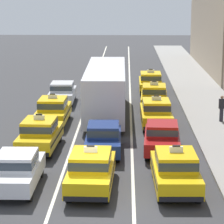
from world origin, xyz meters
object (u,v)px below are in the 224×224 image
at_px(taxi_left_third, 53,110).
at_px(taxi_right_fourth, 154,96).
at_px(taxi_left_second, 40,134).
at_px(sedan_left_fourth, 62,92).
at_px(taxi_right_fifth, 151,82).
at_px(sedan_left_nearest, 17,169).
at_px(taxi_right_nearest, 175,170).
at_px(pedestrian_mid_block, 222,108).
at_px(taxi_center_nearest, 91,169).
at_px(bus_center_third, 106,88).
at_px(taxi_right_third, 156,112).
at_px(sedan_center_second, 103,138).
at_px(sedan_right_second, 162,137).

height_order(taxi_left_third, taxi_right_fourth, same).
bearing_deg(taxi_right_fourth, taxi_left_second, -121.17).
height_order(sedan_left_fourth, taxi_right_fifth, taxi_right_fifth).
relative_size(sedan_left_nearest, taxi_right_nearest, 0.94).
height_order(sedan_left_nearest, taxi_right_fifth, taxi_right_fifth).
bearing_deg(pedestrian_mid_block, taxi_right_fourth, 131.29).
xyz_separation_m(sedan_left_nearest, pedestrian_mid_block, (10.50, 11.85, 0.13)).
xyz_separation_m(taxi_center_nearest, bus_center_third, (0.11, 14.07, 0.94)).
height_order(sedan_left_nearest, pedestrian_mid_block, pedestrian_mid_block).
bearing_deg(taxi_left_third, pedestrian_mid_block, 2.27).
height_order(taxi_right_third, taxi_right_fifth, same).
xyz_separation_m(sedan_left_fourth, taxi_center_nearest, (3.21, -17.82, 0.03)).
bearing_deg(taxi_right_fifth, pedestrian_mid_block, -69.04).
bearing_deg(pedestrian_mid_block, taxi_right_third, -168.38).
bearing_deg(sedan_center_second, pedestrian_mid_block, 43.28).
height_order(taxi_right_fourth, taxi_right_fifth, same).
relative_size(taxi_right_third, taxi_right_fifth, 1.00).
bearing_deg(sedan_left_nearest, taxi_right_nearest, 0.45).
height_order(sedan_left_fourth, taxi_right_nearest, taxi_right_nearest).
bearing_deg(sedan_right_second, taxi_right_nearest, -87.58).
distance_m(sedan_left_fourth, taxi_center_nearest, 18.10).
bearing_deg(sedan_left_nearest, bus_center_third, 77.10).
bearing_deg(taxi_left_second, taxi_right_third, 39.81).
bearing_deg(taxi_right_nearest, taxi_left_second, 139.00).
distance_m(sedan_left_nearest, pedestrian_mid_block, 15.83).
bearing_deg(sedan_left_nearest, sedan_center_second, 56.58).
distance_m(taxi_right_nearest, taxi_right_third, 10.95).
bearing_deg(sedan_left_nearest, taxi_right_third, 59.87).
relative_size(taxi_center_nearest, taxi_right_fourth, 1.00).
height_order(taxi_left_third, taxi_right_nearest, same).
xyz_separation_m(taxi_left_second, pedestrian_mid_block, (10.42, 6.10, 0.10)).
relative_size(bus_center_third, taxi_right_third, 2.45).
bearing_deg(taxi_right_third, pedestrian_mid_block, 11.62).
bearing_deg(sedan_left_nearest, taxi_center_nearest, -0.63).
relative_size(taxi_left_second, taxi_center_nearest, 1.00).
bearing_deg(taxi_right_third, taxi_right_fifth, 89.32).
xyz_separation_m(sedan_right_second, pedestrian_mid_block, (4.10, 6.41, 0.13)).
bearing_deg(taxi_right_fifth, taxi_left_second, -111.31).
distance_m(taxi_right_fourth, pedestrian_mid_block, 6.04).
relative_size(taxi_left_second, taxi_right_fourth, 1.00).
bearing_deg(taxi_left_third, taxi_left_second, -89.55).
xyz_separation_m(sedan_left_fourth, taxi_right_fourth, (6.62, -1.39, 0.03)).
bearing_deg(sedan_left_nearest, pedestrian_mid_block, 48.45).
xyz_separation_m(taxi_center_nearest, pedestrian_mid_block, (7.40, 11.88, 0.10)).
bearing_deg(taxi_left_second, taxi_right_fifth, 68.69).
distance_m(taxi_center_nearest, taxi_right_third, 11.51).
bearing_deg(pedestrian_mid_block, bus_center_third, 163.33).
distance_m(sedan_left_fourth, taxi_right_fifth, 7.99).
bearing_deg(taxi_right_third, sedan_left_fourth, 133.74).
bearing_deg(sedan_left_fourth, taxi_center_nearest, -79.79).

